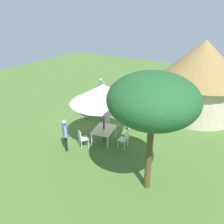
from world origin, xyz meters
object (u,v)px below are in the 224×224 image
Objects in this scene: zebra_toward_hut at (98,104)px; guest_beside_umbrella at (65,132)px; zebra_nearest_camera at (136,111)px; zebra_by_umbrella at (127,94)px; thatched_hut at (201,76)px; patio_chair_near_lawn at (125,139)px; standing_watcher at (101,87)px; patio_chair_near_hut at (106,122)px; patio_dining_table at (104,130)px; shade_umbrella at (103,93)px; acacia_tree_behind_hut at (153,100)px; patio_chair_west_end at (82,138)px.

guest_beside_umbrella is at bearing -6.30° from zebra_toward_hut.
zebra_nearest_camera is 1.15× the size of zebra_by_umbrella.
thatched_hut reaches higher than guest_beside_umbrella.
standing_watcher is (-4.85, -4.79, 0.49)m from patio_chair_near_lawn.
guest_beside_umbrella is at bearing 50.20° from patio_chair_near_hut.
standing_watcher is 3.35m from zebra_toward_hut.
patio_dining_table is 0.70× the size of zebra_nearest_camera.
shade_umbrella reaches higher than zebra_by_umbrella.
zebra_nearest_camera is (3.67, -2.52, -1.58)m from thatched_hut.
acacia_tree_behind_hut is at bearing 60.14° from shade_umbrella.
standing_watcher is at bearing -80.73° from thatched_hut.
guest_beside_umbrella is (1.73, -2.30, 0.48)m from patio_chair_near_lawn.
patio_chair_near_lawn is 2.40m from zebra_nearest_camera.
patio_dining_table is at bearing 180.00° from shade_umbrella.
acacia_tree_behind_hut reaches higher than shade_umbrella.
thatched_hut is 1.67× the size of shade_umbrella.
patio_chair_near_lawn reaches higher than patio_dining_table.
zebra_by_umbrella is at bearing -25.74° from zebra_nearest_camera.
patio_chair_near_hut is 0.39× the size of zebra_toward_hut.
patio_chair_near_lawn is at bearing -103.57° from guest_beside_umbrella.
shade_umbrella is (6.02, -3.16, 0.10)m from thatched_hut.
patio_chair_west_end is at bearing 3.65° from zebra_toward_hut.
thatched_hut is 4.92m from zebra_by_umbrella.
patio_chair_near_lawn is at bearing 93.27° from shade_umbrella.
thatched_hut is at bearing 95.26° from patio_chair_west_end.
shade_umbrella is 2.47m from patio_chair_near_lawn.
thatched_hut reaches higher than patio_dining_table.
thatched_hut is at bearing -98.67° from zebra_nearest_camera.
thatched_hut is at bearing 152.31° from patio_dining_table.
zebra_by_umbrella is at bearing -48.60° from guest_beside_umbrella.
zebra_toward_hut is at bearing -153.59° from zebra_by_umbrella.
shade_umbrella is at bearing 103.76° from standing_watcher.
guest_beside_umbrella reaches higher than zebra_nearest_camera.
patio_chair_west_end reaches higher than patio_dining_table.
patio_chair_near_lawn is 0.48× the size of zebra_by_umbrella.
guest_beside_umbrella is at bearing 88.29° from standing_watcher.
patio_chair_near_hut is at bearing -151.44° from patio_dining_table.
guest_beside_umbrella reaches higher than patio_chair_near_lawn.
thatched_hut is at bearing -155.43° from patio_chair_near_hut.
shade_umbrella is 0.71× the size of acacia_tree_behind_hut.
patio_dining_table is 2.78m from zebra_toward_hut.
patio_chair_west_end is 0.54× the size of guest_beside_umbrella.
patio_chair_near_hut is (4.97, -3.73, -2.06)m from thatched_hut.
thatched_hut is 6.10× the size of patio_chair_near_hut.
thatched_hut reaches higher than zebra_toward_hut.
zebra_nearest_camera is (-4.01, 1.74, -0.00)m from guest_beside_umbrella.
standing_watcher reaches higher than zebra_nearest_camera.
guest_beside_umbrella is (2.71, -0.54, 0.48)m from patio_chair_near_hut.
patio_chair_near_hut is at bearing -131.69° from zebra_by_umbrella.
zebra_by_umbrella is 0.82× the size of zebra_toward_hut.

